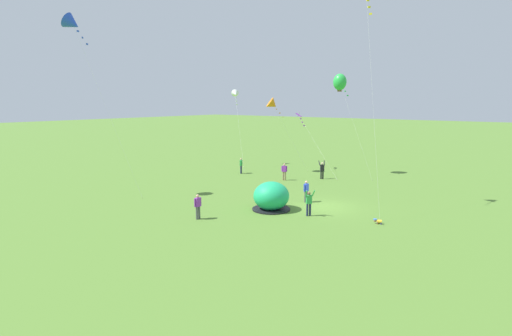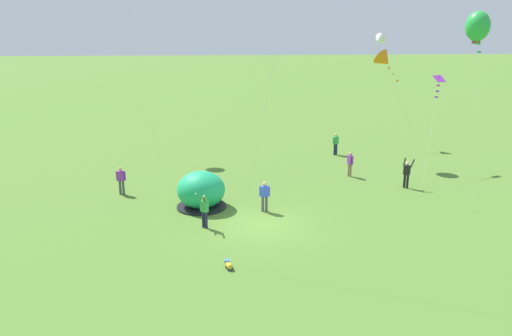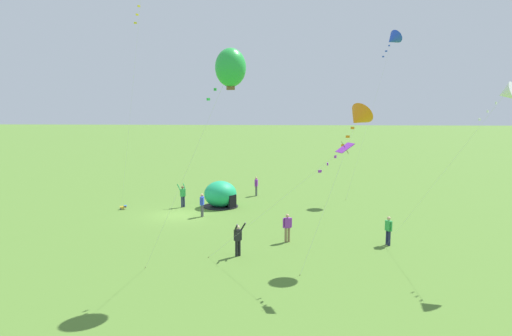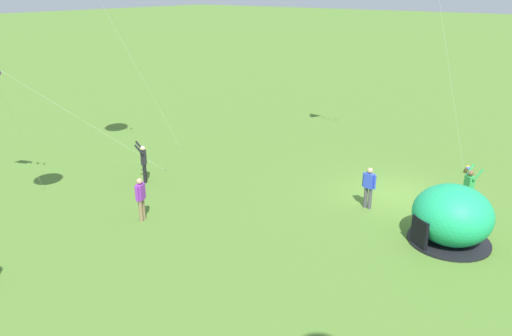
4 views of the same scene
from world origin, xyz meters
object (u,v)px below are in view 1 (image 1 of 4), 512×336
kite_green (340,82)px  kite_purple (300,118)px  person_arms_raised (322,169)px  person_center_field (198,205)px  person_watching_sky (306,190)px  person_strolling (309,202)px  kite_orange (273,105)px  person_near_tent (241,165)px  kite_blue (72,24)px  person_far_back (284,171)px  kite_white (235,94)px  popup_tent (271,197)px  toddler_crawling (378,221)px

kite_green → kite_purple: 6.22m
person_arms_raised → person_center_field: 17.75m
person_watching_sky → person_strolling: person_strolling is taller
kite_purple → kite_orange: bearing=158.5°
person_center_field → kite_purple: kite_purple is taller
person_near_tent → kite_blue: kite_blue is taller
person_strolling → person_far_back: bearing=40.7°
person_arms_raised → kite_white: (1.76, 12.97, 7.77)m
kite_green → popup_tent: bearing=-171.0°
toddler_crawling → popup_tent: bearing=100.4°
person_arms_raised → kite_blue: kite_blue is taller
person_near_tent → person_strolling: (-10.00, -14.20, 0.03)m
person_arms_raised → kite_orange: 9.07m
person_center_field → kite_green: size_ratio=0.16×
kite_blue → person_arms_raised: bearing=-32.1°
person_far_back → person_strolling: (-9.63, -8.28, 0.03)m
person_center_field → kite_purple: bearing=12.7°
popup_tent → kite_orange: bearing=34.3°
popup_tent → person_watching_sky: (3.51, -0.92, -0.03)m
popup_tent → person_center_field: 5.58m
popup_tent → kite_purple: (16.49, 7.45, 5.01)m
kite_white → person_far_back: bearing=-114.6°
toddler_crawling → person_arms_raised: (11.45, 10.09, 0.82)m
person_watching_sky → person_center_field: 9.14m
kite_green → kite_blue: (-22.56, 11.91, 3.94)m
toddler_crawling → kite_white: (13.21, 23.06, 8.59)m
person_arms_raised → kite_purple: 7.90m
person_strolling → kite_white: (14.33, 18.55, 7.77)m
kite_green → person_arms_raised: bearing=-179.6°
popup_tent → kite_blue: 20.34m
popup_tent → toddler_crawling: 7.69m
popup_tent → person_far_back: popup_tent is taller
person_near_tent → kite_orange: size_ratio=0.21×
person_strolling → kite_green: (16.09, 5.60, 8.89)m
kite_purple → kite_green: bearing=-91.7°
kite_orange → toddler_crawling: bearing=-125.3°
kite_blue → person_near_tent: bearing=-11.4°
toddler_crawling → person_arms_raised: size_ratio=0.29×
person_watching_sky → person_center_field: size_ratio=1.00×
person_center_field → kite_white: size_ratio=0.18×
kite_white → kite_orange: (-1.63, -6.69, -1.23)m
person_arms_raised → kite_green: (3.52, 0.02, 8.89)m
person_watching_sky → kite_green: size_ratio=0.16×
toddler_crawling → kite_blue: bearing=109.0°
kite_orange → kite_green: bearing=-61.5°
kite_green → kite_purple: bearing=88.3°
person_arms_raised → person_watching_sky: bearing=-159.5°
kite_white → kite_purple: (1.91, -8.09, -2.76)m
kite_blue → person_far_back: bearing=-29.8°
popup_tent → person_arms_raised: size_ratio=1.49×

